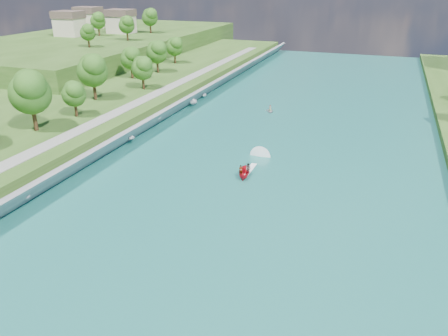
% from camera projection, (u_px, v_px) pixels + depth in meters
% --- Properties ---
extents(ground, '(260.00, 260.00, 0.00)m').
position_uv_depth(ground, '(222.00, 226.00, 53.44)').
color(ground, '#2D5119').
rests_on(ground, ground).
extents(river_water, '(55.00, 240.00, 0.10)m').
position_uv_depth(river_water, '(265.00, 165.00, 70.61)').
color(river_water, '#185D58').
rests_on(river_water, ground).
extents(berm_west, '(45.00, 240.00, 3.50)m').
position_uv_depth(berm_west, '(20.00, 123.00, 85.81)').
color(berm_west, '#2D5119').
rests_on(berm_west, ground).
extents(ridge_west, '(60.00, 120.00, 9.00)m').
position_uv_depth(ridge_west, '(102.00, 47.00, 159.50)').
color(ridge_west, '#2D5119').
rests_on(ridge_west, ground).
extents(riprap_bank, '(4.04, 236.00, 4.05)m').
position_uv_depth(riprap_bank, '(125.00, 137.00, 77.83)').
color(riprap_bank, slate).
rests_on(riprap_bank, ground).
extents(riverside_path, '(3.00, 200.00, 0.10)m').
position_uv_depth(riverside_path, '(94.00, 123.00, 79.53)').
color(riverside_path, gray).
rests_on(riverside_path, berm_west).
extents(ridge_houses, '(29.50, 29.50, 8.40)m').
position_uv_depth(ridge_houses, '(93.00, 20.00, 162.23)').
color(ridge_houses, beige).
rests_on(ridge_houses, ridge_west).
extents(trees_ridge, '(21.98, 43.93, 10.32)m').
position_uv_depth(trees_ridge, '(122.00, 23.00, 148.59)').
color(trees_ridge, '#285416').
rests_on(trees_ridge, ridge_west).
extents(motorboat, '(3.60, 18.74, 2.09)m').
position_uv_depth(motorboat, '(248.00, 169.00, 67.71)').
color(motorboat, red).
rests_on(motorboat, river_water).
extents(raft, '(2.83, 3.23, 1.54)m').
position_uv_depth(raft, '(270.00, 110.00, 98.42)').
color(raft, gray).
rests_on(raft, river_water).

